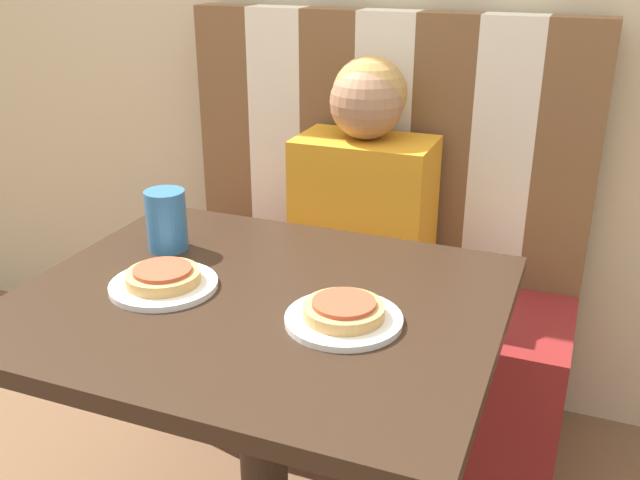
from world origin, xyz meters
TOP-DOWN VIEW (x-y plane):
  - booth_seat at (0.00, 0.64)m, footprint 1.15×0.47m
  - booth_backrest at (0.00, 0.83)m, footprint 1.15×0.09m
  - dining_table at (0.00, 0.00)m, footprint 0.91×0.75m
  - person at (0.00, 0.65)m, footprint 0.36×0.23m
  - plate_left at (-0.19, -0.03)m, footprint 0.21×0.21m
  - plate_right at (0.19, -0.03)m, footprint 0.21×0.21m
  - pizza_left at (-0.19, -0.03)m, footprint 0.14×0.14m
  - pizza_right at (0.19, -0.03)m, footprint 0.14×0.14m
  - drinking_cup at (-0.28, 0.14)m, footprint 0.09×0.09m

SIDE VIEW (x-z plane):
  - booth_seat at x=0.00m, z-range 0.00..0.45m
  - dining_table at x=0.00m, z-range 0.26..0.98m
  - plate_left at x=-0.19m, z-range 0.72..0.73m
  - plate_right at x=0.19m, z-range 0.72..0.73m
  - pizza_left at x=-0.19m, z-range 0.73..0.76m
  - pizza_right at x=0.19m, z-range 0.73..0.76m
  - person at x=0.00m, z-range 0.44..1.07m
  - drinking_cup at x=-0.28m, z-range 0.72..0.85m
  - booth_backrest at x=0.00m, z-range 0.45..1.17m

